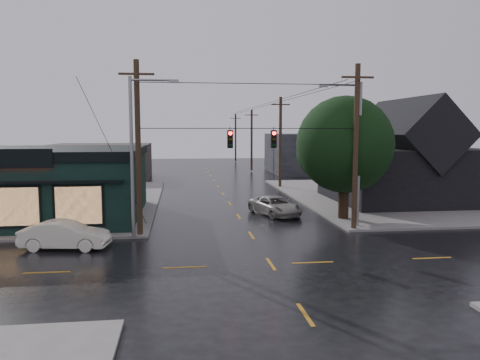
{
  "coord_description": "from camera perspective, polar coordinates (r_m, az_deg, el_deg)",
  "views": [
    {
      "loc": [
        -4.15,
        -20.83,
        6.24
      ],
      "look_at": [
        -0.88,
        4.4,
        3.48
      ],
      "focal_mm": 35.0,
      "sensor_mm": 36.0,
      "label": 1
    }
  ],
  "objects": [
    {
      "name": "streetlight_ne",
      "position": [
        30.81,
        14.08,
        -5.69
      ],
      "size": [
        5.4,
        0.3,
        9.15
      ],
      "primitive_type": null,
      "color": "gray",
      "rests_on": "ground"
    },
    {
      "name": "utility_pole_ne",
      "position": [
        29.99,
        13.68,
        -6.0
      ],
      "size": [
        2.0,
        0.32,
        10.15
      ],
      "primitive_type": null,
      "color": "#302415",
      "rests_on": "ground"
    },
    {
      "name": "utility_pole_nw",
      "position": [
        28.14,
        -12.07,
        -6.76
      ],
      "size": [
        2.0,
        0.32,
        10.15
      ],
      "primitive_type": null,
      "color": "#302415",
      "rests_on": "ground"
    },
    {
      "name": "streetlight_nw",
      "position": [
        27.48,
        -12.81,
        -7.09
      ],
      "size": [
        5.4,
        0.3,
        9.15
      ],
      "primitive_type": null,
      "color": "gray",
      "rests_on": "ground"
    },
    {
      "name": "corner_tree",
      "position": [
        32.6,
        12.66,
        4.22
      ],
      "size": [
        6.6,
        6.6,
        8.37
      ],
      "color": "black",
      "rests_on": "ground"
    },
    {
      "name": "bg_building_west",
      "position": [
        61.76,
        -16.55,
        2.18
      ],
      "size": [
        12.0,
        10.0,
        4.4
      ],
      "primitive_type": "cube",
      "color": "#332A25",
      "rests_on": "ground"
    },
    {
      "name": "utility_pole_far_c",
      "position": [
        89.69,
        -0.54,
        2.2
      ],
      "size": [
        2.0,
        0.32,
        9.15
      ],
      "primitive_type": null,
      "color": "#302415",
      "rests_on": "ground"
    },
    {
      "name": "sedan_cream",
      "position": [
        26.23,
        -20.55,
        -6.3
      ],
      "size": [
        4.68,
        2.14,
        1.49
      ],
      "primitive_type": "imported",
      "rotation": [
        0.0,
        0.0,
        1.44
      ],
      "color": "silver",
      "rests_on": "ground"
    },
    {
      "name": "sidewalk_ne",
      "position": [
        47.84,
        23.03,
        -1.71
      ],
      "size": [
        28.0,
        28.0,
        0.15
      ],
      "primitive_type": "cube",
      "color": "slate",
      "rests_on": "ground"
    },
    {
      "name": "ground_plane",
      "position": [
        22.14,
        3.79,
        -10.2
      ],
      "size": [
        160.0,
        160.0,
        0.0
      ],
      "primitive_type": "plane",
      "color": "black"
    },
    {
      "name": "span_signal_assembly",
      "position": [
        27.67,
        1.46,
        5.06
      ],
      "size": [
        13.0,
        0.48,
        1.23
      ],
      "color": "black",
      "rests_on": "ground"
    },
    {
      "name": "utility_pole_far_b",
      "position": [
        69.93,
        1.41,
        1.07
      ],
      "size": [
        2.0,
        0.32,
        9.15
      ],
      "primitive_type": null,
      "color": "#302415",
      "rests_on": "ground"
    },
    {
      "name": "bg_building_east",
      "position": [
        68.93,
        9.64,
        3.24
      ],
      "size": [
        14.0,
        12.0,
        5.6
      ],
      "primitive_type": "cube",
      "color": "black",
      "rests_on": "ground"
    },
    {
      "name": "ne_building",
      "position": [
        42.44,
        19.49,
        3.45
      ],
      "size": [
        12.6,
        11.6,
        8.75
      ],
      "color": "black",
      "rests_on": "ground"
    },
    {
      "name": "pizza_shop",
      "position": [
        35.67,
        -25.04,
        -0.32
      ],
      "size": [
        16.3,
        12.34,
        4.9
      ],
      "color": "black",
      "rests_on": "ground"
    },
    {
      "name": "utility_pole_far_a",
      "position": [
        50.37,
        4.89,
        -0.95
      ],
      "size": [
        2.0,
        0.32,
        9.65
      ],
      "primitive_type": null,
      "color": "#302415",
      "rests_on": "ground"
    },
    {
      "name": "suv_silver",
      "position": [
        34.29,
        4.3,
        -3.16
      ],
      "size": [
        3.76,
        5.36,
        1.36
      ],
      "primitive_type": "imported",
      "rotation": [
        0.0,
        0.0,
        0.34
      ],
      "color": "gray",
      "rests_on": "ground"
    }
  ]
}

